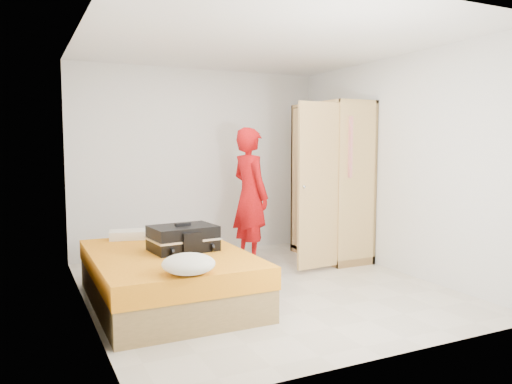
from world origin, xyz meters
name	(u,v)px	position (x,y,z in m)	size (l,w,h in m)	color
room	(262,168)	(0.00, 0.00, 1.30)	(4.00, 4.02, 2.60)	beige
bed	(168,277)	(-1.05, -0.06, 0.25)	(1.42, 2.02, 0.50)	#9D7C47
wardrobe	(330,185)	(1.45, 0.85, 1.00)	(1.17, 1.24, 2.10)	tan
person	(250,196)	(0.38, 1.10, 0.88)	(0.64, 0.42, 1.76)	red
suitcase	(183,238)	(-0.89, -0.05, 0.62)	(0.68, 0.53, 0.28)	black
round_cushion	(189,264)	(-1.12, -0.94, 0.58)	(0.44, 0.44, 0.17)	white
pillow	(133,234)	(-1.21, 0.79, 0.55)	(0.52, 0.26, 0.09)	white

